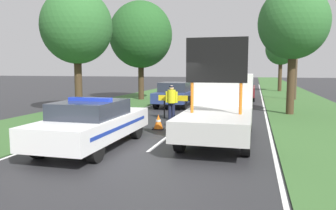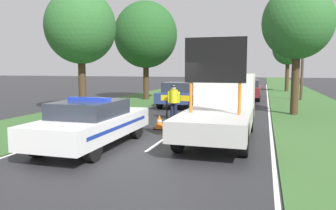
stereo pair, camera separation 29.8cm
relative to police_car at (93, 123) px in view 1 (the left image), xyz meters
The scene contains 18 objects.
ground_plane 1.90m from the police_car, ahead, with size 160.00×160.00×0.00m, color #28282B.
lane_markings 13.43m from the police_car, 82.46° to the left, with size 6.93×54.76×0.01m.
grass_verge_left 20.40m from the police_car, 101.50° to the left, with size 4.61×120.00×0.03m.
grass_verge_right 21.38m from the police_car, 69.21° to the left, with size 4.61×120.00×0.03m.
police_car is the anchor object (origin of this frame).
work_truck 4.39m from the police_car, 36.44° to the left, with size 2.04×5.70×3.22m.
road_barrier 6.31m from the police_car, 74.95° to the left, with size 2.82×0.08×1.08m.
police_officer 5.66m from the police_car, 79.89° to the left, with size 0.57×0.36×1.57m.
pedestrian_civilian 6.00m from the police_car, 67.10° to the left, with size 0.59×0.38×1.65m.
traffic_cone_near_police 3.46m from the police_car, 72.12° to the left, with size 0.42×0.42×0.58m.
traffic_cone_centre_front 2.78m from the police_car, 90.09° to the left, with size 0.52×0.52×0.72m.
queued_car_hatch_blue 10.68m from the police_car, 90.46° to the left, with size 1.90×4.09×1.49m.
queued_car_wagon_maroon 16.94m from the police_car, 77.43° to the left, with size 1.86×4.62×1.49m.
roadside_tree_near_left 8.90m from the police_car, 122.87° to the left, with size 3.67×3.67×6.42m.
roadside_tree_near_right 11.54m from the police_car, 54.30° to the left, with size 3.42×3.42×6.38m.
roadside_tree_mid_left 15.42m from the police_car, 104.03° to the left, with size 4.63×4.63×7.22m.
roadside_tree_mid_right 27.72m from the police_car, 75.13° to the left, with size 3.05×3.05×5.90m.
utility_pole 19.08m from the police_car, 66.41° to the left, with size 1.20×0.20×8.32m.
Camera 1 is at (2.85, -8.63, 2.33)m, focal length 35.00 mm.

